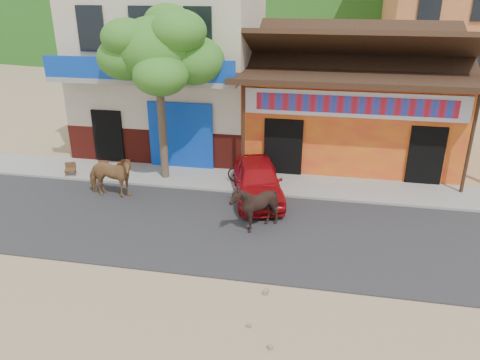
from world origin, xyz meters
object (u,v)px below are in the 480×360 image
object	(u,v)px
cow_dark	(255,207)
scooter	(247,174)
tree	(160,96)
cafe_chair_left	(101,163)
red_car	(258,180)
cafe_chair_right	(70,164)
cow_tan	(110,176)

from	to	relation	value
cow_dark	scooter	size ratio (longest dim) A/B	0.93
tree	cafe_chair_left	bearing A→B (deg)	-177.89
cow_dark	red_car	world-z (taller)	cow_dark
cafe_chair_right	cow_tan	bearing A→B (deg)	-53.38
cow_tan	scooter	distance (m)	4.67
cow_dark	scooter	distance (m)	3.15
cow_tan	cafe_chair_left	bearing A→B (deg)	36.53
scooter	cafe_chair_left	distance (m)	5.57
cow_tan	cow_dark	distance (m)	5.27
red_car	cafe_chair_right	size ratio (longest dim) A/B	4.53
cow_dark	red_car	bearing A→B (deg)	-176.81
cow_dark	cafe_chair_right	xyz separation A→B (m)	(-7.37, 2.71, -0.24)
cafe_chair_left	red_car	bearing A→B (deg)	-9.19
tree	cow_dark	distance (m)	5.53
red_car	cafe_chair_left	bearing A→B (deg)	156.71
tree	cafe_chair_left	size ratio (longest dim) A/B	7.47
cow_tan	tree	bearing A→B (deg)	-32.35
cafe_chair_left	cafe_chair_right	size ratio (longest dim) A/B	0.97
scooter	cow_dark	bearing A→B (deg)	-149.85
scooter	cafe_chair_left	xyz separation A→B (m)	(-5.57, 0.06, -0.01)
red_car	cafe_chair_right	xyz separation A→B (m)	(-7.12, 0.50, -0.14)
cow_dark	cafe_chair_left	size ratio (longest dim) A/B	1.82
red_car	tree	bearing A→B (deg)	149.70
cow_tan	scooter	xyz separation A→B (m)	(4.35, 1.70, -0.25)
cow_tan	red_car	world-z (taller)	cow_tan
cafe_chair_right	cow_dark	bearing A→B (deg)	-42.89
tree	cafe_chair_left	world-z (taller)	tree
cow_tan	cafe_chair_left	size ratio (longest dim) A/B	2.19
scooter	cafe_chair_right	world-z (taller)	scooter
tree	cow_dark	xyz separation A→B (m)	(3.85, -3.21, -2.35)
tree	cafe_chair_right	bearing A→B (deg)	-171.93
scooter	cafe_chair_left	size ratio (longest dim) A/B	1.96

